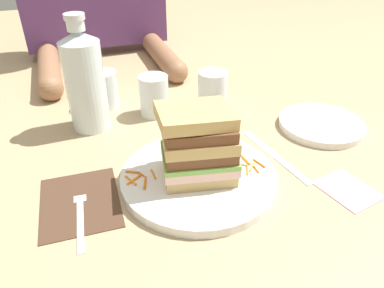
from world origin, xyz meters
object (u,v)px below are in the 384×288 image
Objects in this scene: sandwich at (198,143)px; empty_tumbler_1 at (154,95)px; main_plate at (198,176)px; empty_tumbler_0 at (104,90)px; napkin_dark at (80,202)px; knife at (277,157)px; juice_glass at (213,94)px; water_bottle at (85,80)px; fork at (80,209)px; side_plate at (321,124)px; napkin_pink at (348,189)px.

sandwich is 0.27m from empty_tumbler_1.
empty_tumbler_0 is (-0.11, 0.34, 0.03)m from main_plate.
empty_tumbler_0 is at bearing 74.74° from napkin_dark.
empty_tumbler_0 is at bearing 129.97° from knife.
sandwich is 0.89× the size of napkin_dark.
main_plate reaches higher than knife.
sandwich is 1.47× the size of juice_glass.
water_bottle reaches higher than main_plate.
fork is 0.37m from empty_tumbler_0.
main_plate is at bearing -165.49° from side_plate.
knife is at bearing -79.69° from juice_glass.
fork is at bearing -94.52° from napkin_dark.
napkin_dark is at bearing -101.27° from water_bottle.
sandwich is 0.21m from fork.
side_plate is at bearing 65.92° from napkin_pink.
empty_tumbler_1 reaches higher than side_plate.
fork is 0.93× the size of side_plate.
water_bottle is 1.33× the size of side_plate.
napkin_pink is (0.23, -0.11, -0.08)m from sandwich.
fork is 1.93× the size of empty_tumbler_0.
juice_glass is at bearing 35.34° from napkin_dark.
napkin_dark and napkin_pink have the same top height.
water_bottle is at bearing 159.84° from side_plate.
knife is 2.18× the size of empty_tumbler_1.
napkin_dark is 1.66× the size of napkin_pink.
napkin_dark and knife have the same top height.
juice_glass reaches higher than main_plate.
main_plate is 0.20m from napkin_dark.
fork is at bearing -100.71° from water_bottle.
sandwich is 0.77× the size of side_plate.
empty_tumbler_0 is 0.57m from napkin_pink.
side_plate is 0.21m from napkin_pink.
water_bottle is (-0.15, 0.25, 0.10)m from main_plate.
juice_glass is at bearing 62.19° from sandwich.
sandwich reaches higher than empty_tumbler_1.
napkin_dark is (-0.20, 0.01, -0.01)m from main_plate.
empty_tumbler_0 is 0.94× the size of empty_tumbler_1.
water_bottle reaches higher than fork.
main_plate is at bearing -175.45° from knife.
juice_glass is 1.02× the size of empty_tumbler_1.
knife is 0.41m from water_bottle.
juice_glass is 0.39× the size of water_bottle.
fork is 0.29m from water_bottle.
empty_tumbler_1 is (-0.13, 0.03, 0.00)m from juice_glass.
main_plate is 1.50× the size of side_plate.
juice_glass is at bearing 106.57° from napkin_pink.
napkin_pink is at bearing -53.19° from empty_tumbler_0.
empty_tumbler_0 is 0.48× the size of side_plate.
empty_tumbler_1 reaches higher than empty_tumbler_0.
knife is 0.84× the size of water_bottle.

